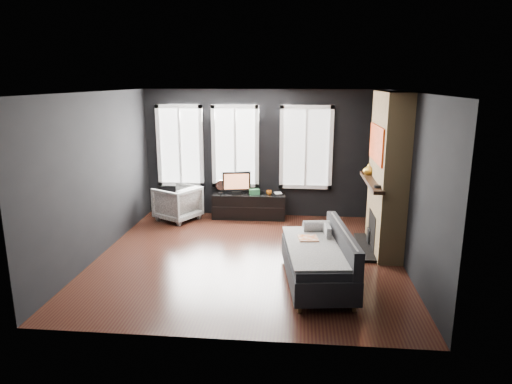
# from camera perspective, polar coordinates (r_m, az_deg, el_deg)

# --- Properties ---
(floor) EXTENTS (5.00, 5.00, 0.00)m
(floor) POSITION_cam_1_polar(r_m,az_deg,el_deg) (7.70, -0.96, -8.13)
(floor) COLOR black
(floor) RESTS_ON ground
(ceiling) EXTENTS (5.00, 5.00, 0.00)m
(ceiling) POSITION_cam_1_polar(r_m,az_deg,el_deg) (7.15, -1.05, 12.39)
(ceiling) COLOR white
(ceiling) RESTS_ON ground
(wall_back) EXTENTS (5.00, 0.02, 2.70)m
(wall_back) POSITION_cam_1_polar(r_m,az_deg,el_deg) (9.75, 0.65, 4.80)
(wall_back) COLOR black
(wall_back) RESTS_ON ground
(wall_left) EXTENTS (0.02, 5.00, 2.70)m
(wall_left) POSITION_cam_1_polar(r_m,az_deg,el_deg) (7.98, -19.16, 2.00)
(wall_left) COLOR black
(wall_left) RESTS_ON ground
(wall_right) EXTENTS (0.02, 5.00, 2.70)m
(wall_right) POSITION_cam_1_polar(r_m,az_deg,el_deg) (7.46, 18.46, 1.27)
(wall_right) COLOR black
(wall_right) RESTS_ON ground
(windows) EXTENTS (4.00, 0.16, 1.76)m
(windows) POSITION_cam_1_polar(r_m,az_deg,el_deg) (9.65, -2.07, 10.85)
(windows) COLOR white
(windows) RESTS_ON wall_back
(fireplace) EXTENTS (0.70, 1.62, 2.70)m
(fireplace) POSITION_cam_1_polar(r_m,az_deg,el_deg) (7.99, 16.14, 2.24)
(fireplace) COLOR #93724C
(fireplace) RESTS_ON floor
(sofa) EXTENTS (1.18, 2.02, 0.82)m
(sofa) POSITION_cam_1_polar(r_m,az_deg,el_deg) (6.69, 7.66, -7.95)
(sofa) COLOR #252528
(sofa) RESTS_ON floor
(stripe_pillow) EXTENTS (0.10, 0.30, 0.30)m
(stripe_pillow) POSITION_cam_1_polar(r_m,az_deg,el_deg) (7.02, 8.90, -5.34)
(stripe_pillow) COLOR gray
(stripe_pillow) RESTS_ON sofa
(armchair) EXTENTS (1.02, 1.03, 0.80)m
(armchair) POSITION_cam_1_polar(r_m,az_deg,el_deg) (9.72, -9.80, -1.17)
(armchair) COLOR silver
(armchair) RESTS_ON floor
(media_console) EXTENTS (1.54, 0.50, 0.53)m
(media_console) POSITION_cam_1_polar(r_m,az_deg,el_deg) (9.75, -0.86, -1.73)
(media_console) COLOR black
(media_console) RESTS_ON floor
(monitor) EXTENTS (0.62, 0.24, 0.54)m
(monitor) POSITION_cam_1_polar(r_m,az_deg,el_deg) (9.65, -2.46, 1.35)
(monitor) COLOR black
(monitor) RESTS_ON media_console
(desk_fan) EXTENTS (0.21, 0.21, 0.30)m
(desk_fan) POSITION_cam_1_polar(r_m,az_deg,el_deg) (9.69, -4.43, 0.66)
(desk_fan) COLOR #9D9D9D
(desk_fan) RESTS_ON media_console
(mug) EXTENTS (0.13, 0.11, 0.12)m
(mug) POSITION_cam_1_polar(r_m,az_deg,el_deg) (9.61, 1.65, 0.01)
(mug) COLOR orange
(mug) RESTS_ON media_console
(book) EXTENTS (0.15, 0.05, 0.20)m
(book) POSITION_cam_1_polar(r_m,az_deg,el_deg) (9.69, 2.36, 0.38)
(book) COLOR #B8A78F
(book) RESTS_ON media_console
(storage_box) EXTENTS (0.24, 0.19, 0.11)m
(storage_box) POSITION_cam_1_polar(r_m,az_deg,el_deg) (9.62, -0.20, 0.03)
(storage_box) COLOR #2D7443
(storage_box) RESTS_ON media_console
(mantel_vase) EXTENTS (0.23, 0.24, 0.20)m
(mantel_vase) POSITION_cam_1_polar(r_m,az_deg,el_deg) (8.39, 13.90, 2.76)
(mantel_vase) COLOR gold
(mantel_vase) RESTS_ON fireplace
(mantel_clock) EXTENTS (0.11, 0.11, 0.04)m
(mantel_clock) POSITION_cam_1_polar(r_m,az_deg,el_deg) (7.44, 14.94, 0.68)
(mantel_clock) COLOR black
(mantel_clock) RESTS_ON fireplace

